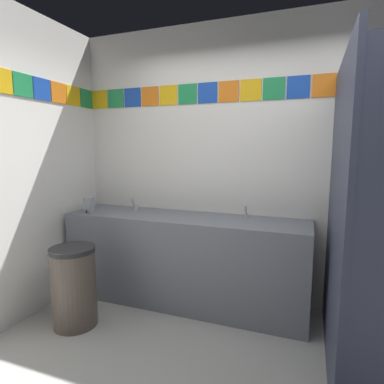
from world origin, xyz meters
name	(u,v)px	position (x,y,z in m)	size (l,w,h in m)	color
wall_back	(261,164)	(0.00, 1.50, 1.38)	(3.82, 0.09, 2.74)	white
vanity_counter	(184,259)	(-0.68, 1.17, 0.45)	(2.37, 0.58, 0.87)	slate
faucet_left	(135,206)	(-1.27, 1.26, 0.93)	(0.04, 0.10, 0.14)	silver
faucet_right	(246,214)	(-0.08, 1.26, 0.93)	(0.04, 0.10, 0.14)	silver
soap_dispenser	(89,205)	(-1.65, 1.00, 0.95)	(0.09, 0.09, 0.16)	gray
stall_divider	(371,226)	(0.81, 0.50, 1.07)	(0.92, 1.41, 2.14)	#33384C
trash_bin	(74,286)	(-1.41, 0.45, 0.35)	(0.38, 0.38, 0.70)	brown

